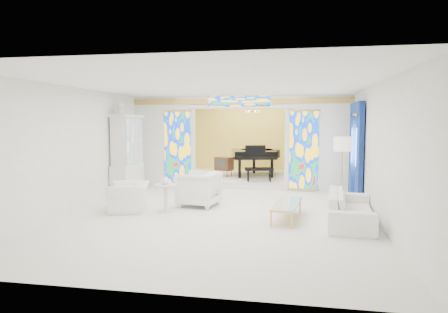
% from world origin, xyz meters
% --- Properties ---
extents(floor, '(12.00, 12.00, 0.00)m').
position_xyz_m(floor, '(0.00, 0.00, 0.00)').
color(floor, silver).
rests_on(floor, ground).
extents(ceiling, '(7.00, 12.00, 0.02)m').
position_xyz_m(ceiling, '(0.00, 0.00, 3.00)').
color(ceiling, white).
rests_on(ceiling, wall_back).
extents(wall_back, '(7.00, 0.02, 3.00)m').
position_xyz_m(wall_back, '(0.00, 6.00, 1.50)').
color(wall_back, silver).
rests_on(wall_back, floor).
extents(wall_front, '(7.00, 0.02, 3.00)m').
position_xyz_m(wall_front, '(0.00, -6.00, 1.50)').
color(wall_front, silver).
rests_on(wall_front, floor).
extents(wall_left, '(0.02, 12.00, 3.00)m').
position_xyz_m(wall_left, '(-3.50, 0.00, 1.50)').
color(wall_left, silver).
rests_on(wall_left, floor).
extents(wall_right, '(0.02, 12.00, 3.00)m').
position_xyz_m(wall_right, '(3.50, 0.00, 1.50)').
color(wall_right, silver).
rests_on(wall_right, floor).
extents(partition_wall, '(7.00, 0.22, 3.00)m').
position_xyz_m(partition_wall, '(0.00, 2.00, 1.65)').
color(partition_wall, silver).
rests_on(partition_wall, floor).
extents(stained_glass_left, '(0.90, 0.04, 2.40)m').
position_xyz_m(stained_glass_left, '(-2.03, 1.89, 1.30)').
color(stained_glass_left, gold).
rests_on(stained_glass_left, partition_wall).
extents(stained_glass_right, '(0.90, 0.04, 2.40)m').
position_xyz_m(stained_glass_right, '(2.03, 1.89, 1.30)').
color(stained_glass_right, gold).
rests_on(stained_glass_right, partition_wall).
extents(stained_glass_transom, '(2.00, 0.04, 0.34)m').
position_xyz_m(stained_glass_transom, '(0.00, 1.89, 2.82)').
color(stained_glass_transom, gold).
rests_on(stained_glass_transom, partition_wall).
extents(alcove_platform, '(6.80, 3.80, 0.18)m').
position_xyz_m(alcove_platform, '(0.00, 4.10, 0.09)').
color(alcove_platform, silver).
rests_on(alcove_platform, floor).
extents(gold_curtain_back, '(6.70, 0.10, 2.90)m').
position_xyz_m(gold_curtain_back, '(0.00, 5.88, 1.50)').
color(gold_curtain_back, '#ECCD52').
rests_on(gold_curtain_back, wall_back).
extents(chandelier, '(0.48, 0.48, 0.30)m').
position_xyz_m(chandelier, '(0.20, 4.00, 2.55)').
color(chandelier, gold).
rests_on(chandelier, ceiling).
extents(blue_drapes, '(0.14, 1.85, 2.65)m').
position_xyz_m(blue_drapes, '(3.40, 0.70, 1.58)').
color(blue_drapes, navy).
rests_on(blue_drapes, wall_right).
extents(china_cabinet, '(0.56, 1.46, 2.72)m').
position_xyz_m(china_cabinet, '(-3.22, 0.60, 1.17)').
color(china_cabinet, silver).
rests_on(china_cabinet, floor).
extents(armchair_left, '(1.16, 1.25, 0.68)m').
position_xyz_m(armchair_left, '(-2.21, -1.59, 0.34)').
color(armchair_left, silver).
rests_on(armchair_left, floor).
extents(armchair_right, '(1.13, 1.10, 0.89)m').
position_xyz_m(armchair_right, '(-0.68, -0.75, 0.45)').
color(armchair_right, silver).
rests_on(armchair_right, floor).
extents(sofa, '(1.13, 2.40, 0.68)m').
position_xyz_m(sofa, '(2.95, -1.92, 0.34)').
color(sofa, white).
rests_on(sofa, floor).
extents(side_table, '(0.57, 0.57, 0.67)m').
position_xyz_m(side_table, '(-1.31, -1.54, 0.44)').
color(side_table, silver).
rests_on(side_table, floor).
extents(vase, '(0.26, 0.26, 0.21)m').
position_xyz_m(vase, '(-1.31, -1.54, 0.78)').
color(vase, white).
rests_on(vase, side_table).
extents(coffee_table, '(0.71, 1.70, 0.37)m').
position_xyz_m(coffee_table, '(1.60, -1.77, 0.34)').
color(coffee_table, silver).
rests_on(coffee_table, floor).
extents(floor_lamp, '(0.58, 0.58, 1.80)m').
position_xyz_m(floor_lamp, '(2.92, -0.47, 1.54)').
color(floor_lamp, gold).
rests_on(floor_lamp, floor).
extents(grand_piano, '(2.05, 3.15, 1.16)m').
position_xyz_m(grand_piano, '(0.35, 4.21, 0.96)').
color(grand_piano, black).
rests_on(grand_piano, alcove_platform).
extents(tv_console, '(0.72, 0.62, 0.70)m').
position_xyz_m(tv_console, '(-0.80, 3.66, 0.63)').
color(tv_console, '#54311E').
rests_on(tv_console, alcove_platform).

